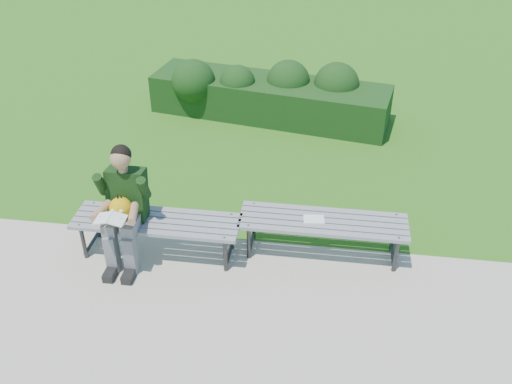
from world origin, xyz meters
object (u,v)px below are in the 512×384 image
at_px(hedge, 269,93).
at_px(bench_left, 157,224).
at_px(seated_boy, 123,204).
at_px(bench_right, 323,224).
at_px(paper_sheet, 314,219).

relative_size(hedge, bench_left, 2.17).
distance_m(bench_left, seated_boy, 0.43).
bearing_deg(bench_right, bench_left, -172.20).
distance_m(bench_right, paper_sheet, 0.12).
xyz_separation_m(seated_boy, paper_sheet, (1.97, 0.34, -0.24)).
bearing_deg(hedge, paper_sheet, -75.40).
relative_size(bench_left, seated_boy, 1.37).
bearing_deg(paper_sheet, bench_left, -171.74).
height_order(hedge, seated_boy, seated_boy).
height_order(hedge, bench_left, hedge).
bearing_deg(hedge, seated_boy, -105.86).
xyz_separation_m(hedge, paper_sheet, (0.90, -3.45, 0.08)).
xyz_separation_m(hedge, bench_right, (1.00, -3.45, 0.02)).
xyz_separation_m(bench_left, paper_sheet, (1.67, 0.24, 0.06)).
xyz_separation_m(bench_left, bench_right, (1.77, 0.24, 0.00)).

